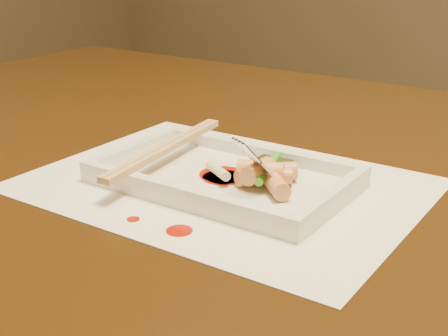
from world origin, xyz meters
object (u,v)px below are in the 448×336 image
Objects in this scene: table at (235,219)px; fork at (294,115)px; plate_base at (224,180)px; chopstick_a at (163,147)px; placemat at (224,185)px.

table is 0.25m from fork.
table is at bearing 142.92° from fork.
chopstick_a is (-0.08, 0.00, 0.02)m from plate_base.
table is 3.50× the size of placemat.
table is 0.17m from plate_base.
placemat is (0.06, -0.12, 0.10)m from table.
plate_base reaches higher than placemat.
placemat is 0.11m from fork.
chopstick_a is at bearing 180.00° from plate_base.
placemat is at bearing -62.30° from table.
fork is at bearing 14.42° from plate_base.
table is 0.18m from chopstick_a.
chopstick_a is 0.16m from fork.
table is 6.17× the size of chopstick_a.
table is at bearing 80.22° from chopstick_a.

